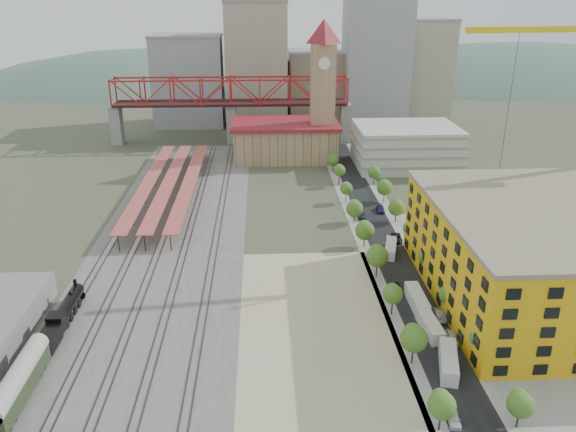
{
  "coord_description": "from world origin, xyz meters",
  "views": [
    {
      "loc": [
        -13.4,
        -114.99,
        56.95
      ],
      "look_at": [
        -7.81,
        0.72,
        10.0
      ],
      "focal_mm": 35.0,
      "sensor_mm": 36.0,
      "label": 1
    }
  ],
  "objects_px": {
    "site_trailer_b": "(430,326)",
    "site_trailer_c": "(417,300)",
    "construction_building": "(551,254)",
    "coach": "(19,382)",
    "car_0": "(454,419)",
    "site_trailer_d": "(391,248)",
    "locomotive": "(63,315)",
    "clock_tower": "(323,78)",
    "site_trailer_a": "(448,362)"
  },
  "relations": [
    {
      "from": "clock_tower",
      "to": "coach",
      "type": "xyz_separation_m",
      "value": [
        -58.0,
        -125.35,
        -25.74
      ]
    },
    {
      "from": "clock_tower",
      "to": "construction_building",
      "type": "height_order",
      "value": "clock_tower"
    },
    {
      "from": "construction_building",
      "to": "locomotive",
      "type": "xyz_separation_m",
      "value": [
        -92.0,
        -5.55,
        -7.43
      ]
    },
    {
      "from": "construction_building",
      "to": "coach",
      "type": "xyz_separation_m",
      "value": [
        -92.0,
        -25.36,
        -6.46
      ]
    },
    {
      "from": "construction_building",
      "to": "site_trailer_d",
      "type": "height_order",
      "value": "construction_building"
    },
    {
      "from": "coach",
      "to": "site_trailer_d",
      "type": "distance_m",
      "value": 80.76
    },
    {
      "from": "site_trailer_a",
      "to": "site_trailer_b",
      "type": "xyz_separation_m",
      "value": [
        0.0,
        10.46,
        -0.09
      ]
    },
    {
      "from": "site_trailer_b",
      "to": "site_trailer_d",
      "type": "height_order",
      "value": "site_trailer_b"
    },
    {
      "from": "site_trailer_a",
      "to": "site_trailer_b",
      "type": "relative_size",
      "value": 1.07
    },
    {
      "from": "site_trailer_b",
      "to": "site_trailer_c",
      "type": "relative_size",
      "value": 0.94
    },
    {
      "from": "site_trailer_a",
      "to": "site_trailer_d",
      "type": "distance_m",
      "value": 42.7
    },
    {
      "from": "construction_building",
      "to": "site_trailer_a",
      "type": "xyz_separation_m",
      "value": [
        -26.0,
        -21.56,
        -8.04
      ]
    },
    {
      "from": "coach",
      "to": "site_trailer_a",
      "type": "distance_m",
      "value": 66.13
    },
    {
      "from": "coach",
      "to": "car_0",
      "type": "distance_m",
      "value": 63.58
    },
    {
      "from": "car_0",
      "to": "coach",
      "type": "bearing_deg",
      "value": 179.31
    },
    {
      "from": "clock_tower",
      "to": "site_trailer_c",
      "type": "xyz_separation_m",
      "value": [
        8.0,
        -102.19,
        -27.33
      ]
    },
    {
      "from": "locomotive",
      "to": "site_trailer_b",
      "type": "bearing_deg",
      "value": -4.8
    },
    {
      "from": "locomotive",
      "to": "site_trailer_b",
      "type": "xyz_separation_m",
      "value": [
        66.0,
        -5.54,
        -0.7
      ]
    },
    {
      "from": "site_trailer_b",
      "to": "coach",
      "type": "bearing_deg",
      "value": -170.73
    },
    {
      "from": "car_0",
      "to": "site_trailer_b",
      "type": "bearing_deg",
      "value": 89.19
    },
    {
      "from": "site_trailer_a",
      "to": "coach",
      "type": "bearing_deg",
      "value": -162.07
    },
    {
      "from": "site_trailer_d",
      "to": "car_0",
      "type": "bearing_deg",
      "value": -77.89
    },
    {
      "from": "construction_building",
      "to": "site_trailer_c",
      "type": "bearing_deg",
      "value": -175.17
    },
    {
      "from": "construction_building",
      "to": "site_trailer_b",
      "type": "height_order",
      "value": "construction_building"
    },
    {
      "from": "construction_building",
      "to": "site_trailer_c",
      "type": "distance_m",
      "value": 27.3
    },
    {
      "from": "site_trailer_b",
      "to": "site_trailer_c",
      "type": "height_order",
      "value": "site_trailer_c"
    },
    {
      "from": "site_trailer_c",
      "to": "clock_tower",
      "type": "bearing_deg",
      "value": 94.7
    },
    {
      "from": "clock_tower",
      "to": "site_trailer_d",
      "type": "distance_m",
      "value": 83.88
    },
    {
      "from": "locomotive",
      "to": "site_trailer_d",
      "type": "bearing_deg",
      "value": 22.03
    },
    {
      "from": "site_trailer_d",
      "to": "construction_building",
      "type": "bearing_deg",
      "value": -23.88
    },
    {
      "from": "clock_tower",
      "to": "car_0",
      "type": "xyz_separation_m",
      "value": [
        5.0,
        -133.61,
        -27.99
      ]
    },
    {
      "from": "site_trailer_a",
      "to": "site_trailer_d",
      "type": "height_order",
      "value": "site_trailer_a"
    },
    {
      "from": "clock_tower",
      "to": "site_trailer_d",
      "type": "relative_size",
      "value": 5.75
    },
    {
      "from": "construction_building",
      "to": "site_trailer_a",
      "type": "height_order",
      "value": "construction_building"
    },
    {
      "from": "construction_building",
      "to": "site_trailer_d",
      "type": "bearing_deg",
      "value": 140.88
    },
    {
      "from": "locomotive",
      "to": "car_0",
      "type": "xyz_separation_m",
      "value": [
        63.0,
        -28.06,
        -1.27
      ]
    },
    {
      "from": "construction_building",
      "to": "locomotive",
      "type": "distance_m",
      "value": 92.47
    },
    {
      "from": "locomotive",
      "to": "site_trailer_c",
      "type": "distance_m",
      "value": 66.09
    },
    {
      "from": "site_trailer_b",
      "to": "site_trailer_c",
      "type": "xyz_separation_m",
      "value": [
        0.0,
        8.9,
        0.09
      ]
    },
    {
      "from": "car_0",
      "to": "site_trailer_d",
      "type": "bearing_deg",
      "value": 93.64
    },
    {
      "from": "site_trailer_a",
      "to": "site_trailer_c",
      "type": "bearing_deg",
      "value": 104.64
    },
    {
      "from": "locomotive",
      "to": "site_trailer_d",
      "type": "height_order",
      "value": "locomotive"
    },
    {
      "from": "clock_tower",
      "to": "site_trailer_a",
      "type": "relative_size",
      "value": 5.21
    },
    {
      "from": "site_trailer_a",
      "to": "car_0",
      "type": "bearing_deg",
      "value": -89.34
    },
    {
      "from": "site_trailer_a",
      "to": "site_trailer_c",
      "type": "distance_m",
      "value": 19.36
    },
    {
      "from": "site_trailer_b",
      "to": "construction_building",
      "type": "bearing_deg",
      "value": 20.19
    },
    {
      "from": "construction_building",
      "to": "car_0",
      "type": "height_order",
      "value": "construction_building"
    },
    {
      "from": "locomotive",
      "to": "clock_tower",
      "type": "bearing_deg",
      "value": 61.21
    },
    {
      "from": "site_trailer_a",
      "to": "site_trailer_c",
      "type": "xyz_separation_m",
      "value": [
        0.0,
        19.36,
        0.0
      ]
    },
    {
      "from": "construction_building",
      "to": "site_trailer_d",
      "type": "relative_size",
      "value": 5.6
    }
  ]
}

